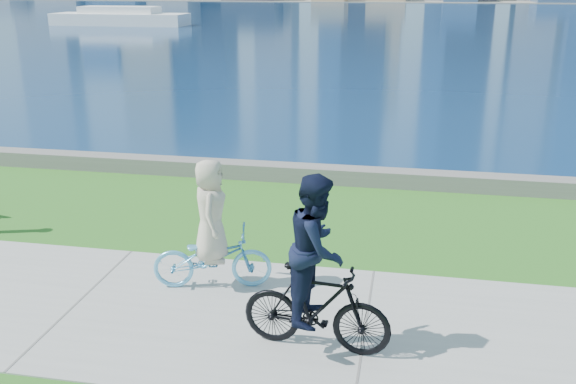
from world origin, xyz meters
name	(u,v)px	position (x,y,z in m)	size (l,w,h in m)	color
ground	(79,302)	(0.00, 0.00, 0.00)	(320.00, 320.00, 0.00)	#25651A
concrete_path	(79,301)	(0.00, 0.00, 0.01)	(80.00, 3.50, 0.02)	#A0A09B
seawall	(212,168)	(0.00, 6.20, 0.17)	(90.00, 0.50, 0.35)	slate
bay_water	(378,16)	(0.00, 72.00, 0.00)	(320.00, 131.00, 0.01)	#0C2950
far_shore	(395,0)	(0.00, 130.00, 0.06)	(320.00, 30.00, 0.12)	gray
ferry_near	(120,17)	(-23.33, 51.74, 0.73)	(12.93, 3.70, 1.76)	white
cyclist_woman	(212,241)	(1.72, 0.80, 0.74)	(0.96, 1.81, 1.93)	#61BBEC
cyclist_man	(317,279)	(3.44, -0.56, 0.95)	(0.75, 1.86, 2.22)	black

